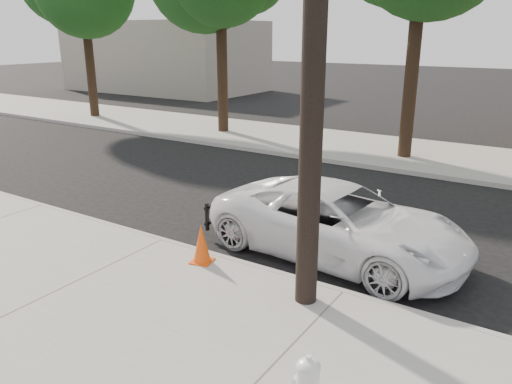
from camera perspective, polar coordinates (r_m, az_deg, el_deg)
ground at (r=12.04m, az=-3.74°, el=-2.72°), size 120.00×120.00×0.00m
near_sidewalk at (r=9.22m, az=-19.99°, el=-10.03°), size 90.00×4.40×0.15m
far_sidewalk at (r=19.25m, az=11.43°, el=5.02°), size 90.00×5.00×0.15m
curb_near at (r=10.53m, az=-10.55°, el=-5.67°), size 90.00×0.12×0.16m
building_far at (r=39.52m, az=-10.32°, el=15.02°), size 14.00×8.00×5.00m
police_cruiser at (r=9.81m, az=9.42°, el=-3.39°), size 5.27×2.78×1.41m
traffic_cone at (r=9.26m, az=-6.25°, el=-5.91°), size 0.45×0.45×0.74m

